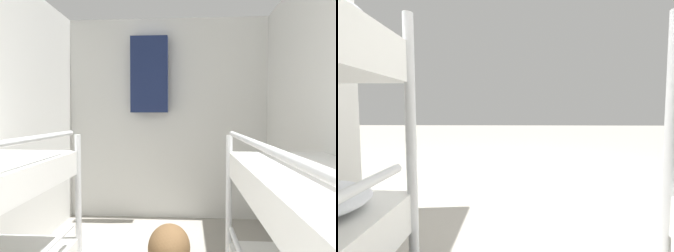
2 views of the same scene
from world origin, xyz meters
The scene contains 1 object.
ground_plane centered at (0.00, 0.00, 0.00)m, with size 20.00×20.00×0.00m, color gray.
Camera 2 is at (0.12, 1.53, 0.73)m, focal length 24.00 mm.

